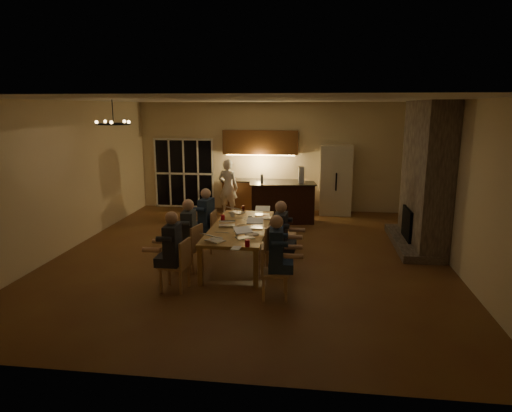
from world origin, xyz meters
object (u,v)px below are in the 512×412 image
at_px(chair_right_near, 275,272).
at_px(laptop_d, 255,222).
at_px(person_left_mid, 189,235).
at_px(person_left_near, 173,251).
at_px(standing_person, 228,187).
at_px(chandelier, 113,124).
at_px(redcup_mid, 223,218).
at_px(mug_mid, 250,218).
at_px(laptop_a, 215,235).
at_px(chair_right_mid, 279,250).
at_px(bar_blender, 301,175).
at_px(redcup_near, 247,243).
at_px(refrigerator, 336,180).
at_px(can_cola, 243,208).
at_px(bar_island, 282,203).
at_px(plate_left, 217,239).
at_px(chair_right_far, 285,234).
at_px(chair_left_far, 205,231).
at_px(laptop_e, 237,208).
at_px(bar_bottle, 262,179).
at_px(plate_near, 252,234).
at_px(can_silver, 237,232).
at_px(laptop_b, 245,232).
at_px(person_right_near, 276,256).
at_px(person_right_mid, 281,237).
at_px(chair_left_mid, 188,247).
at_px(laptop_c, 227,220).
at_px(laptop_f, 262,210).
at_px(chair_left_near, 174,265).
at_px(plate_far, 267,218).
at_px(dining_table, 240,244).

xyz_separation_m(chair_right_near, laptop_d, (-0.54, 1.54, 0.42)).
bearing_deg(person_left_mid, person_left_near, -3.70).
distance_m(standing_person, chandelier, 4.97).
bearing_deg(redcup_mid, mug_mid, 8.63).
bearing_deg(person_left_near, standing_person, -179.09).
bearing_deg(redcup_mid, laptop_a, -83.80).
distance_m(chair_right_mid, bar_blender, 3.99).
bearing_deg(standing_person, redcup_near, 119.16).
distance_m(standing_person, laptop_d, 4.34).
distance_m(refrigerator, standing_person, 3.11).
bearing_deg(can_cola, bar_island, 69.46).
xyz_separation_m(standing_person, plate_left, (0.75, -4.99, -0.05)).
height_order(chair_right_near, mug_mid, chair_right_near).
distance_m(chair_right_far, standing_person, 3.91).
bearing_deg(person_left_mid, chair_left_far, 175.00).
distance_m(chair_right_far, mug_mid, 0.82).
distance_m(laptop_e, bar_bottle, 2.12).
xyz_separation_m(chair_right_near, plate_near, (-0.52, 1.08, 0.31)).
bearing_deg(can_silver, bar_bottle, 89.86).
xyz_separation_m(person_left_near, laptop_b, (1.12, 0.74, 0.17)).
bearing_deg(chair_right_far, plate_left, 146.00).
bearing_deg(plate_left, person_right_near, -29.49).
bearing_deg(standing_person, redcup_mid, 114.08).
distance_m(person_right_mid, laptop_a, 1.27).
distance_m(bar_island, redcup_mid, 3.13).
height_order(chair_left_mid, chair_right_far, same).
distance_m(plate_near, bar_bottle, 3.82).
relative_size(chair_right_mid, can_cola, 7.42).
distance_m(laptop_c, laptop_f, 1.17).
relative_size(chair_left_near, chair_right_mid, 1.00).
bearing_deg(standing_person, bar_island, 171.65).
distance_m(chair_left_mid, redcup_near, 1.52).
distance_m(chair_left_near, laptop_f, 2.83).
height_order(laptop_b, plate_far, laptop_b).
bearing_deg(chandelier, chair_right_near, -22.20).
bearing_deg(can_cola, can_silver, -84.35).
height_order(laptop_e, mug_mid, laptop_e).
xyz_separation_m(laptop_b, plate_left, (-0.49, -0.14, -0.10)).
bearing_deg(plate_left, chair_left_far, 111.32).
relative_size(laptop_b, laptop_f, 1.00).
bearing_deg(laptop_f, redcup_mid, -145.19).
xyz_separation_m(chair_right_far, laptop_d, (-0.56, -0.72, 0.42)).
distance_m(dining_table, person_left_mid, 1.09).
relative_size(laptop_a, laptop_f, 1.00).
xyz_separation_m(person_right_near, plate_left, (-1.13, 0.64, 0.07)).
distance_m(chair_right_far, laptop_f, 0.77).
bearing_deg(person_right_mid, chair_right_near, -176.00).
bearing_deg(person_right_mid, chair_right_far, 3.38).
height_order(laptop_b, laptop_f, same).
relative_size(standing_person, can_silver, 13.44).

